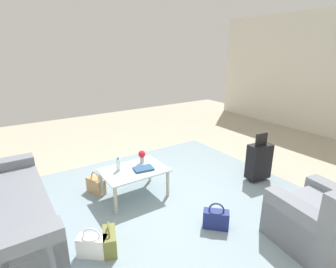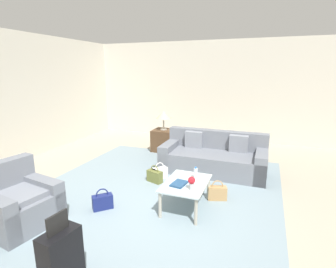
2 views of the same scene
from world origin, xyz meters
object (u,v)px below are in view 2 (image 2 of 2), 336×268
water_bottle (196,173)px  table_lamp (164,115)px  couch (214,158)px  armchair (17,204)px  side_table (164,140)px  coffee_table (186,186)px  flower_vase (192,182)px  handbag_tan (217,193)px  handbag_olive (155,176)px  coffee_table_book (179,184)px  handbag_navy (103,202)px  suitcase_black (61,258)px  handbag_white (160,173)px

water_bottle → table_lamp: (2.60, 1.60, 0.47)m
couch → armchair: bearing=143.7°
side_table → water_bottle: bearing=-148.4°
coffee_table → flower_vase: flower_vase is taller
handbag_tan → handbag_olive: bearing=77.5°
side_table → coffee_table_book: bearing=-154.1°
coffee_table → armchair: bearing=120.7°
couch → table_lamp: bearing=58.0°
handbag_olive → armchair: bearing=147.7°
water_bottle → table_lamp: bearing=31.6°
handbag_navy → suitcase_black: bearing=-159.9°
suitcase_black → side_table: bearing=9.5°
handbag_tan → handbag_white: (0.48, 1.28, 0.00)m
flower_vase → side_table: 3.45m
armchair → side_table: (4.09, -0.67, -0.00)m
couch → water_bottle: size_ratio=10.95×
water_bottle → couch: bearing=0.0°
suitcase_black → handbag_navy: (1.49, 0.55, -0.23)m
armchair → handbag_navy: bearing=-50.0°
side_table → suitcase_black: size_ratio=0.70×
suitcase_black → handbag_white: bearing=3.0°
flower_vase → handbag_tan: 0.86m
coffee_table_book → flower_vase: bearing=-104.7°
armchair → coffee_table: bearing=-59.3°
water_bottle → suitcase_black: size_ratio=0.24×
armchair → suitcase_black: bearing=-115.8°
suitcase_black → handbag_olive: 2.77m
couch → coffee_table: (-1.80, 0.10, 0.09)m
armchair → coffee_table: (1.29, -2.17, 0.08)m
coffee_table → flower_vase: bearing=-145.7°
suitcase_black → armchair: bearing=64.2°
couch → handbag_tan: couch is taller
armchair → handbag_navy: armchair is taller
water_bottle → handbag_white: 1.27m
handbag_white → flower_vase: bearing=-139.1°
coffee_table → water_bottle: bearing=-26.6°
coffee_table_book → handbag_tan: 0.84m
coffee_table_book → water_bottle: bearing=-20.6°
handbag_white → handbag_navy: 1.50m
coffee_table → water_bottle: water_bottle is taller
side_table → suitcase_black: 4.87m
coffee_table → handbag_navy: coffee_table is taller
coffee_table → flower_vase: 0.32m
armchair → handbag_tan: (1.75, -2.60, -0.17)m
flower_vase → coffee_table: bearing=34.3°
couch → water_bottle: (-1.60, -0.00, 0.25)m
handbag_tan → handbag_white: 1.36m
suitcase_black → handbag_tan: 2.72m
handbag_olive → coffee_table_book: bearing=-137.4°
couch → handbag_white: couch is taller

